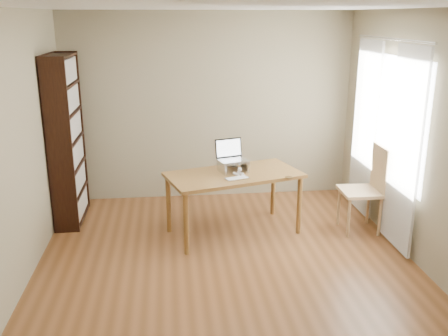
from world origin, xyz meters
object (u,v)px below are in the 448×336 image
Objects in this scene: bookshelf at (67,140)px; chair at (368,185)px; desk at (234,180)px; laptop at (232,155)px; keyboard at (237,178)px; cat at (230,165)px.

bookshelf reaches higher than chair.
laptop reaches higher than desk.
desk is at bearing -18.02° from bookshelf.
laptop is at bearing 71.41° from keyboard.
bookshelf is 2.22m from keyboard.
bookshelf is 2.15m from desk.
cat is at bearing 173.58° from chair.
cat is at bearing -149.36° from laptop.
desk is 0.31m from laptop.
keyboard is 1.62m from chair.
bookshelf is 4.28× the size of cat.
chair is at bearing -11.87° from bookshelf.
cat is (1.98, -0.54, -0.23)m from bookshelf.
cat is (-0.03, 0.33, 0.06)m from keyboard.
desk is 0.19m from cat.
bookshelf reaches higher than keyboard.
laptop is 0.40m from keyboard.
bookshelf is at bearing 149.04° from laptop.
laptop reaches higher than keyboard.
keyboard is 0.59× the size of cat.
cat is at bearing 87.01° from desk.
bookshelf reaches higher than cat.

